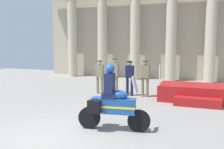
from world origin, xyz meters
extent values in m
plane|color=gray|center=(0.00, 0.00, 0.00)|extent=(28.83, 28.83, 0.00)
cube|color=#B6AB91|center=(0.41, 12.34, 3.20)|extent=(16.18, 0.30, 6.40)
cylinder|color=beige|center=(-5.54, 11.41, 2.90)|extent=(0.66, 0.66, 5.79)
cylinder|color=beige|center=(-3.16, 11.41, 2.90)|extent=(0.66, 0.66, 5.79)
cylinder|color=beige|center=(-0.78, 11.41, 2.90)|extent=(0.66, 0.66, 5.79)
cylinder|color=beige|center=(1.60, 11.41, 2.90)|extent=(0.66, 0.66, 5.79)
cylinder|color=beige|center=(3.98, 11.41, 2.90)|extent=(0.66, 0.66, 5.79)
cube|color=#A51919|center=(3.51, 5.97, 0.34)|extent=(3.27, 1.68, 0.69)
cube|color=#A51919|center=(3.51, 4.88, 0.17)|extent=(1.80, 0.50, 0.34)
cylinder|color=silver|center=(1.96, 5.21, 1.14)|extent=(0.05, 0.05, 0.90)
cylinder|color=#847A5B|center=(-1.21, 5.97, 0.41)|extent=(0.13, 0.13, 0.82)
cylinder|color=#847A5B|center=(-0.99, 5.97, 0.41)|extent=(0.13, 0.13, 0.82)
cube|color=#847A5B|center=(-1.10, 5.97, 1.12)|extent=(0.38, 0.22, 0.60)
sphere|color=beige|center=(-1.10, 5.97, 1.53)|extent=(0.21, 0.21, 0.21)
cylinder|color=#4F4937|center=(-1.10, 5.97, 1.61)|extent=(0.24, 0.24, 0.06)
cylinder|color=#847A5B|center=(-0.47, 6.07, 0.44)|extent=(0.13, 0.13, 0.89)
cylinder|color=#847A5B|center=(-0.25, 6.07, 0.44)|extent=(0.13, 0.13, 0.89)
cube|color=#847A5B|center=(-0.36, 6.07, 1.21)|extent=(0.38, 0.22, 0.65)
sphere|color=tan|center=(-0.36, 6.07, 1.64)|extent=(0.21, 0.21, 0.21)
cylinder|color=#4F4937|center=(-0.36, 6.07, 1.72)|extent=(0.24, 0.24, 0.06)
cylinder|color=#141938|center=(0.32, 5.98, 0.43)|extent=(0.13, 0.13, 0.86)
cylinder|color=#141938|center=(0.54, 5.98, 0.43)|extent=(0.13, 0.13, 0.86)
cube|color=#141938|center=(0.43, 5.98, 1.14)|extent=(0.38, 0.22, 0.57)
sphere|color=tan|center=(0.43, 5.98, 1.53)|extent=(0.21, 0.21, 0.21)
cylinder|color=black|center=(0.43, 5.98, 1.61)|extent=(0.24, 0.24, 0.06)
cylinder|color=#7A7056|center=(1.06, 5.98, 0.44)|extent=(0.13, 0.13, 0.88)
cylinder|color=#7A7056|center=(1.28, 5.98, 0.44)|extent=(0.13, 0.13, 0.88)
cube|color=#7A7056|center=(1.17, 5.98, 1.18)|extent=(0.38, 0.22, 0.59)
sphere|color=tan|center=(1.17, 5.98, 1.58)|extent=(0.21, 0.21, 0.21)
cylinder|color=#494334|center=(1.17, 5.98, 1.66)|extent=(0.24, 0.24, 0.06)
cylinder|color=black|center=(2.07, 1.26, 0.32)|extent=(0.65, 0.18, 0.64)
cylinder|color=black|center=(0.63, 1.08, 0.32)|extent=(0.65, 0.22, 0.64)
cube|color=#1E4C99|center=(1.35, 1.17, 0.72)|extent=(1.27, 0.47, 0.44)
ellipsoid|color=#1E4C99|center=(1.50, 1.19, 1.04)|extent=(0.56, 0.38, 0.26)
cube|color=yellow|center=(1.35, 1.17, 0.70)|extent=(1.29, 0.49, 0.06)
cube|color=silver|center=(1.95, 1.24, 1.34)|extent=(0.21, 0.42, 0.47)
cube|color=black|center=(0.82, 1.36, 0.72)|extent=(0.38, 0.22, 0.36)
cube|color=black|center=(0.89, 0.85, 0.72)|extent=(0.38, 0.22, 0.36)
cube|color=#191E42|center=(1.23, 1.15, 1.01)|extent=(0.44, 0.39, 0.14)
cube|color=#191E42|center=(1.23, 1.15, 1.36)|extent=(0.30, 0.39, 0.56)
sphere|color=#1E4C99|center=(1.25, 1.16, 1.77)|extent=(0.26, 0.26, 0.26)
camera|label=1|loc=(3.76, -5.56, 2.50)|focal=41.32mm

